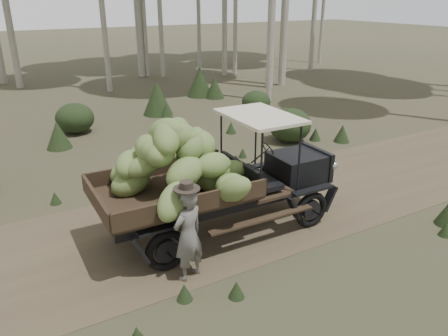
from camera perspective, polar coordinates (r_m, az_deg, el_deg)
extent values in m
plane|color=#473D2B|center=(9.62, -1.45, -6.71)|extent=(120.00, 120.00, 0.00)
cube|color=brown|center=(9.62, -1.45, -6.69)|extent=(70.00, 4.00, 0.01)
cube|color=black|center=(9.77, 9.41, 0.22)|extent=(1.06, 1.01, 0.57)
cube|color=black|center=(10.12, 11.98, 0.79)|extent=(0.12, 1.05, 0.65)
cube|color=black|center=(8.95, 2.05, -0.82)|extent=(0.11, 1.46, 0.57)
cube|color=#38281C|center=(8.40, -6.57, -3.33)|extent=(2.95, 1.92, 0.08)
cube|color=#38281C|center=(9.13, -8.91, -0.05)|extent=(2.92, 0.11, 0.33)
cube|color=#38281C|center=(7.54, -3.85, -4.70)|extent=(2.92, 0.11, 0.33)
cube|color=#38281C|center=(7.94, -16.41, -4.16)|extent=(0.09, 1.88, 0.33)
cube|color=beige|center=(8.81, 4.67, 6.77)|extent=(1.23, 1.79, 0.06)
cube|color=black|center=(9.31, -1.18, -3.27)|extent=(4.80, 0.18, 0.19)
cube|color=black|center=(8.68, 1.27, -5.21)|extent=(4.80, 0.18, 0.19)
torus|color=black|center=(10.52, 5.52, -1.80)|extent=(0.80, 0.16, 0.79)
torus|color=black|center=(9.33, 11.30, -5.37)|extent=(0.80, 0.16, 0.79)
torus|color=black|center=(9.24, -11.42, -5.66)|extent=(0.80, 0.16, 0.79)
torus|color=black|center=(7.86, -7.53, -10.66)|extent=(0.80, 0.16, 0.79)
sphere|color=beige|center=(10.49, 10.70, 1.95)|extent=(0.19, 0.19, 0.19)
sphere|color=beige|center=(9.84, 14.14, 0.30)|extent=(0.19, 0.19, 0.19)
ellipsoid|color=olive|center=(8.23, -5.48, -1.51)|extent=(0.48, 0.93, 0.71)
ellipsoid|color=olive|center=(8.31, -12.21, 0.42)|extent=(0.90, 0.95, 0.61)
ellipsoid|color=olive|center=(8.55, -4.08, 3.70)|extent=(0.89, 0.77, 0.50)
ellipsoid|color=olive|center=(8.00, -7.50, 4.62)|extent=(0.75, 1.10, 0.76)
ellipsoid|color=olive|center=(8.28, -1.87, -1.74)|extent=(0.80, 0.77, 0.49)
ellipsoid|color=olive|center=(7.98, -1.54, 0.36)|extent=(0.73, 0.52, 0.48)
ellipsoid|color=olive|center=(7.86, -8.67, 2.13)|extent=(0.83, 0.76, 0.55)
ellipsoid|color=olive|center=(8.06, -6.05, 5.13)|extent=(0.73, 0.82, 0.53)
ellipsoid|color=olive|center=(8.75, 0.79, -0.57)|extent=(0.83, 0.61, 0.59)
ellipsoid|color=olive|center=(8.21, -1.58, 0.61)|extent=(0.87, 0.63, 0.49)
ellipsoid|color=olive|center=(8.21, -3.90, 3.59)|extent=(0.80, 0.83, 0.63)
ellipsoid|color=olive|center=(7.91, -5.90, 3.96)|extent=(0.90, 0.62, 0.52)
ellipsoid|color=olive|center=(7.94, 1.02, -2.57)|extent=(0.86, 0.64, 0.72)
ellipsoid|color=olive|center=(8.57, -10.89, 1.49)|extent=(0.65, 0.87, 0.52)
ellipsoid|color=olive|center=(8.21, -2.91, 3.00)|extent=(0.74, 0.85, 0.63)
ellipsoid|color=olive|center=(7.80, -7.48, 3.93)|extent=(0.86, 1.07, 0.76)
ellipsoid|color=olive|center=(8.70, -12.59, -0.51)|extent=(0.85, 0.54, 0.72)
ellipsoid|color=olive|center=(8.07, -10.27, 0.41)|extent=(0.86, 0.52, 0.64)
ellipsoid|color=olive|center=(8.01, -4.51, 2.90)|extent=(0.95, 0.97, 0.76)
ellipsoid|color=olive|center=(7.95, -5.56, 4.07)|extent=(1.07, 0.79, 0.78)
ellipsoid|color=olive|center=(8.36, -12.08, -1.84)|extent=(0.91, 0.53, 0.72)
ellipsoid|color=olive|center=(7.77, -5.13, -0.66)|extent=(1.03, 0.80, 0.74)
ellipsoid|color=olive|center=(8.05, -9.74, 2.46)|extent=(0.52, 0.75, 0.66)
ellipsoid|color=olive|center=(8.09, -6.11, 4.35)|extent=(0.62, 0.96, 0.48)
ellipsoid|color=olive|center=(8.89, -3.05, 0.45)|extent=(0.96, 1.03, 0.73)
ellipsoid|color=olive|center=(8.32, -4.64, 0.65)|extent=(0.55, 0.81, 0.51)
ellipsoid|color=olive|center=(7.87, -8.23, 1.94)|extent=(0.88, 0.95, 0.55)
ellipsoid|color=olive|center=(7.97, -6.70, 4.06)|extent=(0.77, 0.41, 0.54)
ellipsoid|color=olive|center=(7.27, -6.69, -4.38)|extent=(0.99, 0.93, 0.79)
ellipsoid|color=olive|center=(7.74, 1.19, -2.73)|extent=(0.84, 0.95, 0.73)
imported|color=#63605A|center=(7.41, -4.71, -8.75)|extent=(0.70, 0.57, 1.67)
cylinder|color=#2F2721|center=(7.01, -4.92, -2.72)|extent=(0.56, 0.56, 0.02)
cylinder|color=#2F2721|center=(6.99, -4.93, -2.30)|extent=(0.28, 0.28, 0.13)
ellipsoid|color=#233319|center=(14.62, 8.60, 5.57)|extent=(1.39, 1.39, 1.11)
cone|color=#233319|center=(14.79, -20.87, 4.06)|extent=(0.80, 0.80, 0.89)
cone|color=#233319|center=(15.91, -7.64, 6.04)|extent=(0.59, 0.59, 0.65)
cone|color=#233319|center=(17.70, -7.52, 7.48)|extent=(0.49, 0.49, 0.55)
ellipsoid|color=#233319|center=(17.43, -19.56, 6.24)|extent=(0.71, 0.71, 0.57)
cone|color=#233319|center=(15.00, 11.85, 4.36)|extent=(0.39, 0.39, 0.43)
ellipsoid|color=#233319|center=(18.07, 4.22, 8.58)|extent=(1.17, 1.17, 0.94)
cone|color=#233319|center=(15.03, 15.18, 4.41)|extent=(0.53, 0.53, 0.59)
cone|color=#233319|center=(15.46, 0.92, 5.30)|extent=(0.37, 0.37, 0.41)
cone|color=#233319|center=(10.44, 27.23, -5.20)|extent=(0.50, 0.50, 0.55)
ellipsoid|color=#233319|center=(16.25, -18.91, 6.18)|extent=(1.32, 1.32, 1.06)
cone|color=#233319|center=(18.08, -8.71, 9.02)|extent=(1.21, 1.21, 1.35)
cone|color=#233319|center=(20.89, -1.22, 10.48)|extent=(0.90, 0.90, 0.99)
cone|color=#233319|center=(21.27, -3.20, 11.17)|extent=(1.23, 1.23, 1.37)
cone|color=#233319|center=(10.98, -21.20, -3.65)|extent=(0.27, 0.27, 0.30)
cone|color=#233319|center=(12.74, 5.81, 1.28)|extent=(0.27, 0.27, 0.30)
cone|color=#233319|center=(13.13, 2.46, 2.01)|extent=(0.27, 0.27, 0.30)
cone|color=#233319|center=(10.01, 26.98, -7.12)|extent=(0.27, 0.27, 0.30)
cone|color=#233319|center=(12.06, -4.99, 0.10)|extent=(0.27, 0.27, 0.30)
cone|color=#233319|center=(12.99, 6.61, 1.66)|extent=(0.27, 0.27, 0.30)
cone|color=#233319|center=(6.64, -11.30, -20.64)|extent=(0.27, 0.27, 0.30)
cone|color=#233319|center=(12.61, 1.55, 1.17)|extent=(0.27, 0.27, 0.30)
cone|color=#233319|center=(7.29, -5.20, -15.80)|extent=(0.27, 0.27, 0.30)
cone|color=#233319|center=(7.32, 1.64, -15.54)|extent=(0.27, 0.27, 0.30)
cone|color=#233319|center=(12.46, 1.70, 0.91)|extent=(0.27, 0.27, 0.30)
cone|color=#233319|center=(11.48, -16.92, -1.96)|extent=(0.27, 0.27, 0.30)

